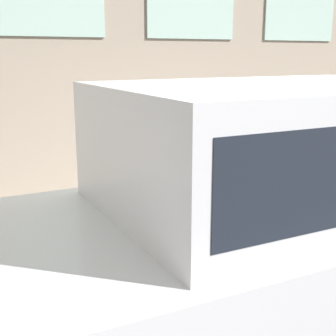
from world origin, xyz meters
TOP-DOWN VIEW (x-y plane):
  - ground_plane at (0.00, 0.00)m, footprint 80.00×80.00m
  - sidewalk at (1.46, 0.00)m, footprint 2.92×60.00m
  - fire_hydrant at (0.44, 0.01)m, footprint 0.29×0.42m
  - person at (0.95, 0.84)m, footprint 0.26×0.17m
  - parked_car_silver_near at (-1.41, 0.57)m, footprint 1.96×5.25m

SIDE VIEW (x-z plane):
  - ground_plane at x=0.00m, z-range 0.00..0.00m
  - sidewalk at x=1.46m, z-range 0.00..0.16m
  - fire_hydrant at x=0.44m, z-range 0.17..0.90m
  - person at x=0.95m, z-range 0.27..1.36m
  - parked_car_silver_near at x=-1.41m, z-range 0.09..2.09m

